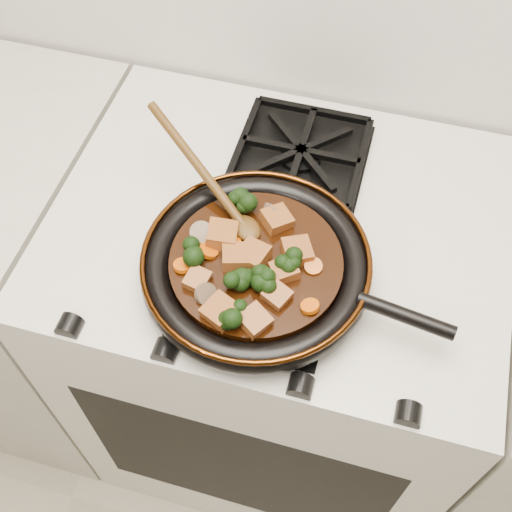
# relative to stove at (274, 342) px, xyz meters

# --- Properties ---
(stove) EXTENTS (0.76, 0.60, 0.90)m
(stove) POSITION_rel_stove_xyz_m (0.00, 0.00, 0.00)
(stove) COLOR beige
(stove) RESTS_ON ground
(burner_grate_front) EXTENTS (0.23, 0.23, 0.03)m
(burner_grate_front) POSITION_rel_stove_xyz_m (0.00, -0.14, 0.46)
(burner_grate_front) COLOR black
(burner_grate_front) RESTS_ON stove
(burner_grate_back) EXTENTS (0.23, 0.23, 0.03)m
(burner_grate_back) POSITION_rel_stove_xyz_m (0.00, 0.14, 0.46)
(burner_grate_back) COLOR black
(burner_grate_back) RESTS_ON stove
(skillet) EXTENTS (0.47, 0.35, 0.05)m
(skillet) POSITION_rel_stove_xyz_m (-0.00, -0.13, 0.49)
(skillet) COLOR black
(skillet) RESTS_ON burner_grate_front
(braising_sauce) EXTENTS (0.26, 0.26, 0.02)m
(braising_sauce) POSITION_rel_stove_xyz_m (-0.01, -0.13, 0.50)
(braising_sauce) COLOR black
(braising_sauce) RESTS_ON skillet
(tofu_cube_0) EXTENTS (0.05, 0.05, 0.03)m
(tofu_cube_0) POSITION_rel_stove_xyz_m (0.02, -0.23, 0.52)
(tofu_cube_0) COLOR brown
(tofu_cube_0) RESTS_ON braising_sauce
(tofu_cube_1) EXTENTS (0.05, 0.06, 0.03)m
(tofu_cube_1) POSITION_rel_stove_xyz_m (-0.07, -0.10, 0.52)
(tofu_cube_1) COLOR brown
(tofu_cube_1) RESTS_ON braising_sauce
(tofu_cube_2) EXTENTS (0.04, 0.04, 0.02)m
(tofu_cube_2) POSITION_rel_stove_xyz_m (-0.08, -0.19, 0.52)
(tofu_cube_2) COLOR brown
(tofu_cube_2) RESTS_ON braising_sauce
(tofu_cube_3) EXTENTS (0.06, 0.06, 0.03)m
(tofu_cube_3) POSITION_rel_stove_xyz_m (0.00, -0.05, 0.52)
(tofu_cube_3) COLOR brown
(tofu_cube_3) RESTS_ON braising_sauce
(tofu_cube_4) EXTENTS (0.05, 0.05, 0.02)m
(tofu_cube_4) POSITION_rel_stove_xyz_m (0.04, -0.14, 0.52)
(tofu_cube_4) COLOR brown
(tofu_cube_4) RESTS_ON braising_sauce
(tofu_cube_5) EXTENTS (0.05, 0.05, 0.03)m
(tofu_cube_5) POSITION_rel_stove_xyz_m (-0.03, -0.14, 0.52)
(tofu_cube_5) COLOR brown
(tofu_cube_5) RESTS_ON braising_sauce
(tofu_cube_6) EXTENTS (0.06, 0.06, 0.03)m
(tofu_cube_6) POSITION_rel_stove_xyz_m (0.05, -0.10, 0.52)
(tofu_cube_6) COLOR brown
(tofu_cube_6) RESTS_ON braising_sauce
(tofu_cube_7) EXTENTS (0.06, 0.06, 0.03)m
(tofu_cube_7) POSITION_rel_stove_xyz_m (-0.03, -0.23, 0.52)
(tofu_cube_7) COLOR brown
(tofu_cube_7) RESTS_ON braising_sauce
(tofu_cube_8) EXTENTS (0.05, 0.05, 0.03)m
(tofu_cube_8) POSITION_rel_stove_xyz_m (-0.01, -0.13, 0.52)
(tofu_cube_8) COLOR brown
(tofu_cube_8) RESTS_ON braising_sauce
(tofu_cube_9) EXTENTS (0.05, 0.05, 0.02)m
(tofu_cube_9) POSITION_rel_stove_xyz_m (0.04, -0.18, 0.52)
(tofu_cube_9) COLOR brown
(tofu_cube_9) RESTS_ON braising_sauce
(broccoli_floret_0) EXTENTS (0.09, 0.09, 0.07)m
(broccoli_floret_0) POSITION_rel_stove_xyz_m (-0.09, -0.15, 0.52)
(broccoli_floret_0) COLOR black
(broccoli_floret_0) RESTS_ON braising_sauce
(broccoli_floret_1) EXTENTS (0.08, 0.07, 0.06)m
(broccoli_floret_1) POSITION_rel_stove_xyz_m (-0.01, -0.23, 0.52)
(broccoli_floret_1) COLOR black
(broccoli_floret_1) RESTS_ON braising_sauce
(broccoli_floret_2) EXTENTS (0.08, 0.08, 0.06)m
(broccoli_floret_2) POSITION_rel_stove_xyz_m (-0.05, -0.05, 0.52)
(broccoli_floret_2) COLOR black
(broccoli_floret_2) RESTS_ON braising_sauce
(broccoli_floret_3) EXTENTS (0.06, 0.07, 0.07)m
(broccoli_floret_3) POSITION_rel_stove_xyz_m (0.04, -0.13, 0.52)
(broccoli_floret_3) COLOR black
(broccoli_floret_3) RESTS_ON braising_sauce
(broccoli_floret_4) EXTENTS (0.09, 0.09, 0.06)m
(broccoli_floret_4) POSITION_rel_stove_xyz_m (-0.02, -0.17, 0.52)
(broccoli_floret_4) COLOR black
(broccoli_floret_4) RESTS_ON braising_sauce
(broccoli_floret_5) EXTENTS (0.09, 0.09, 0.07)m
(broccoli_floret_5) POSITION_rel_stove_xyz_m (0.02, -0.17, 0.52)
(broccoli_floret_5) COLOR black
(broccoli_floret_5) RESTS_ON braising_sauce
(carrot_coin_0) EXTENTS (0.03, 0.03, 0.02)m
(carrot_coin_0) POSITION_rel_stove_xyz_m (-0.05, -0.11, 0.51)
(carrot_coin_0) COLOR #CB4E05
(carrot_coin_0) RESTS_ON braising_sauce
(carrot_coin_1) EXTENTS (0.03, 0.03, 0.02)m
(carrot_coin_1) POSITION_rel_stove_xyz_m (0.08, -0.12, 0.51)
(carrot_coin_1) COLOR #CB4E05
(carrot_coin_1) RESTS_ON braising_sauce
(carrot_coin_2) EXTENTS (0.03, 0.03, 0.02)m
(carrot_coin_2) POSITION_rel_stove_xyz_m (0.09, -0.18, 0.51)
(carrot_coin_2) COLOR #CB4E05
(carrot_coin_2) RESTS_ON braising_sauce
(carrot_coin_3) EXTENTS (0.03, 0.03, 0.02)m
(carrot_coin_3) POSITION_rel_stove_xyz_m (-0.08, -0.13, 0.51)
(carrot_coin_3) COLOR #CB4E05
(carrot_coin_3) RESTS_ON braising_sauce
(carrot_coin_4) EXTENTS (0.03, 0.03, 0.01)m
(carrot_coin_4) POSITION_rel_stove_xyz_m (-0.11, -0.17, 0.51)
(carrot_coin_4) COLOR #CB4E05
(carrot_coin_4) RESTS_ON braising_sauce
(mushroom_slice_0) EXTENTS (0.04, 0.04, 0.03)m
(mushroom_slice_0) POSITION_rel_stove_xyz_m (-0.00, -0.03, 0.52)
(mushroom_slice_0) COLOR brown
(mushroom_slice_0) RESTS_ON braising_sauce
(mushroom_slice_1) EXTENTS (0.04, 0.04, 0.02)m
(mushroom_slice_1) POSITION_rel_stove_xyz_m (-0.10, -0.11, 0.52)
(mushroom_slice_1) COLOR brown
(mushroom_slice_1) RESTS_ON braising_sauce
(mushroom_slice_2) EXTENTS (0.04, 0.04, 0.03)m
(mushroom_slice_2) POSITION_rel_stove_xyz_m (-0.06, -0.21, 0.52)
(mushroom_slice_2) COLOR brown
(mushroom_slice_2) RESTS_ON braising_sauce
(wooden_spoon) EXTENTS (0.14, 0.11, 0.25)m
(wooden_spoon) POSITION_rel_stove_xyz_m (-0.10, -0.04, 0.54)
(wooden_spoon) COLOR #492E0F
(wooden_spoon) RESTS_ON braising_sauce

